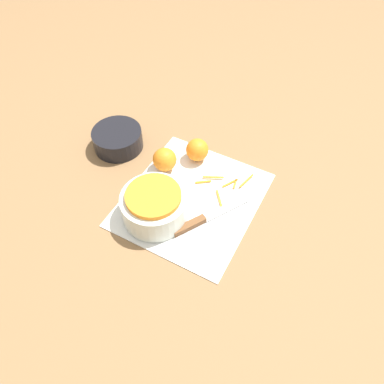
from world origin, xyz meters
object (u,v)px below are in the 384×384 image
bowl_dark (118,139)px  knife (198,221)px  orange_right (197,150)px  orange_left (165,160)px  bowl_speckled (154,205)px

bowl_dark → knife: 0.39m
knife → orange_right: (0.21, 0.12, 0.03)m
orange_left → orange_right: size_ratio=1.03×
bowl_speckled → bowl_dark: (0.18, 0.25, -0.02)m
bowl_speckled → orange_left: size_ratio=2.50×
bowl_dark → bowl_speckled: bearing=-125.6°
bowl_dark → orange_right: bearing=-74.6°
bowl_dark → knife: bearing=-111.8°
bowl_speckled → bowl_dark: 0.31m
bowl_dark → orange_right: (0.07, -0.25, 0.01)m
bowl_speckled → bowl_dark: bearing=54.4°
bowl_speckled → bowl_dark: size_ratio=1.15×
knife → bowl_speckled: bearing=136.9°
bowl_speckled → orange_right: bearing=0.2°
orange_left → knife: bearing=-125.8°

